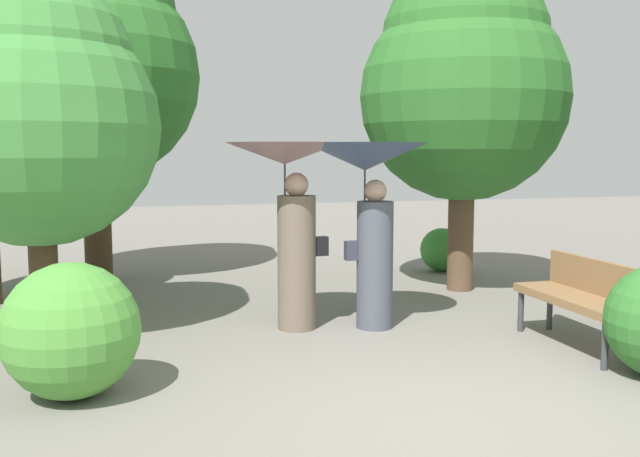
# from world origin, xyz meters

# --- Properties ---
(ground_plane) EXTENTS (40.00, 40.00, 0.00)m
(ground_plane) POSITION_xyz_m (0.00, 0.00, 0.00)
(ground_plane) COLOR slate
(person_left) EXTENTS (1.21, 1.21, 1.95)m
(person_left) POSITION_xyz_m (-0.47, 2.58, 1.38)
(person_left) COLOR #6B5B4C
(person_left) RESTS_ON ground
(person_right) EXTENTS (1.29, 1.29, 1.95)m
(person_right) POSITION_xyz_m (0.32, 2.39, 1.47)
(person_right) COLOR #474C56
(person_right) RESTS_ON ground
(park_bench) EXTENTS (0.52, 1.51, 0.83)m
(park_bench) POSITION_xyz_m (2.04, 1.13, 0.51)
(park_bench) COLOR #38383D
(park_bench) RESTS_ON ground
(tree_near_left) EXTENTS (3.05, 3.05, 4.95)m
(tree_near_left) POSITION_xyz_m (-2.47, 6.21, 3.19)
(tree_near_left) COLOR #42301E
(tree_near_left) RESTS_ON ground
(tree_mid_left) EXTENTS (2.39, 2.39, 3.63)m
(tree_mid_left) POSITION_xyz_m (-2.91, 2.99, 2.29)
(tree_mid_left) COLOR #42301E
(tree_mid_left) RESTS_ON ground
(tree_mid_right) EXTENTS (2.73, 2.73, 4.35)m
(tree_mid_right) POSITION_xyz_m (2.23, 3.98, 2.79)
(tree_mid_right) COLOR brown
(tree_mid_right) RESTS_ON ground
(bush_path_right) EXTENTS (0.68, 0.68, 0.68)m
(bush_path_right) POSITION_xyz_m (2.65, 5.39, 0.34)
(bush_path_right) COLOR #387F33
(bush_path_right) RESTS_ON ground
(bush_behind_bench) EXTENTS (1.03, 1.03, 1.03)m
(bush_behind_bench) POSITION_xyz_m (-2.55, 1.03, 0.52)
(bush_behind_bench) COLOR #4C9338
(bush_behind_bench) RESTS_ON ground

